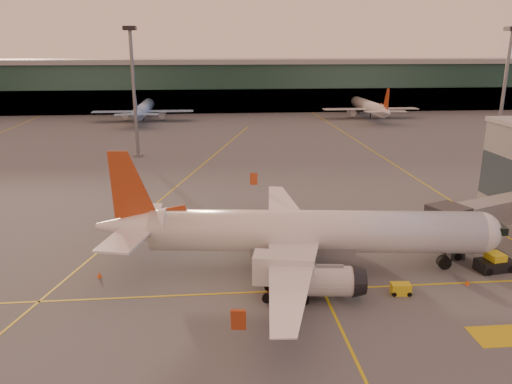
{
  "coord_description": "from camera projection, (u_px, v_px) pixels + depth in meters",
  "views": [
    {
      "loc": [
        -5.1,
        -36.5,
        21.91
      ],
      "look_at": [
        0.21,
        20.87,
        5.0
      ],
      "focal_mm": 35.0,
      "sensor_mm": 36.0,
      "label": 1
    }
  ],
  "objects": [
    {
      "name": "distant_aircraft_row",
      "position": [
        158.0,
        120.0,
        152.37
      ],
      "size": [
        290.0,
        34.0,
        13.0
      ],
      "color": "#81A6D8",
      "rests_on": "ground"
    },
    {
      "name": "jet_bridge",
      "position": [
        506.0,
        212.0,
        55.66
      ],
      "size": [
        19.14,
        9.97,
        5.99
      ],
      "color": "slate",
      "rests_on": "ground"
    },
    {
      "name": "ground",
      "position": [
        277.0,
        320.0,
        41.49
      ],
      "size": [
        600.0,
        600.0,
        0.0
      ],
      "primitive_type": "plane",
      "color": "#4C4F54",
      "rests_on": "ground"
    },
    {
      "name": "cone_nose",
      "position": [
        496.0,
        258.0,
        52.9
      ],
      "size": [
        0.48,
        0.48,
        0.61
      ],
      "color": "#FF4F0D",
      "rests_on": "ground"
    },
    {
      "name": "mast_west_near",
      "position": [
        133.0,
        83.0,
        98.6
      ],
      "size": [
        2.4,
        2.4,
        25.6
      ],
      "color": "slate",
      "rests_on": "ground"
    },
    {
      "name": "mast_east_near",
      "position": [
        505.0,
        82.0,
        101.41
      ],
      "size": [
        2.4,
        2.4,
        25.6
      ],
      "color": "slate",
      "rests_on": "ground"
    },
    {
      "name": "cone_fwd",
      "position": [
        467.0,
        282.0,
        47.55
      ],
      "size": [
        0.39,
        0.39,
        0.5
      ],
      "color": "#FF4F0D",
      "rests_on": "ground"
    },
    {
      "name": "catering_truck",
      "position": [
        284.0,
        273.0,
        44.54
      ],
      "size": [
        5.77,
        3.42,
        4.2
      ],
      "rotation": [
        0.0,
        0.0,
        -0.2
      ],
      "color": "#A31717",
      "rests_on": "ground"
    },
    {
      "name": "taxi_markings",
      "position": [
        198.0,
        182.0,
        83.35
      ],
      "size": [
        100.12,
        173.0,
        0.01
      ],
      "color": "gold",
      "rests_on": "ground"
    },
    {
      "name": "main_airplane",
      "position": [
        301.0,
        233.0,
        49.77
      ],
      "size": [
        40.48,
        36.59,
        12.22
      ],
      "rotation": [
        0.0,
        0.0,
        -0.12
      ],
      "color": "white",
      "rests_on": "ground"
    },
    {
      "name": "cone_tail",
      "position": [
        99.0,
        275.0,
        49.04
      ],
      "size": [
        0.43,
        0.43,
        0.55
      ],
      "color": "#FF4F0D",
      "rests_on": "ground"
    },
    {
      "name": "pushback_tug",
      "position": [
        495.0,
        264.0,
        50.43
      ],
      "size": [
        3.88,
        2.5,
        1.86
      ],
      "rotation": [
        0.0,
        0.0,
        0.16
      ],
      "color": "black",
      "rests_on": "ground"
    },
    {
      "name": "terminal",
      "position": [
        224.0,
        85.0,
        174.5
      ],
      "size": [
        400.0,
        20.0,
        17.6
      ],
      "color": "#19382D",
      "rests_on": "ground"
    },
    {
      "name": "gpu_cart",
      "position": [
        401.0,
        289.0,
        45.64
      ],
      "size": [
        1.88,
        1.22,
        1.05
      ],
      "rotation": [
        0.0,
        0.0,
        -0.08
      ],
      "color": "yellow",
      "rests_on": "ground"
    }
  ]
}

